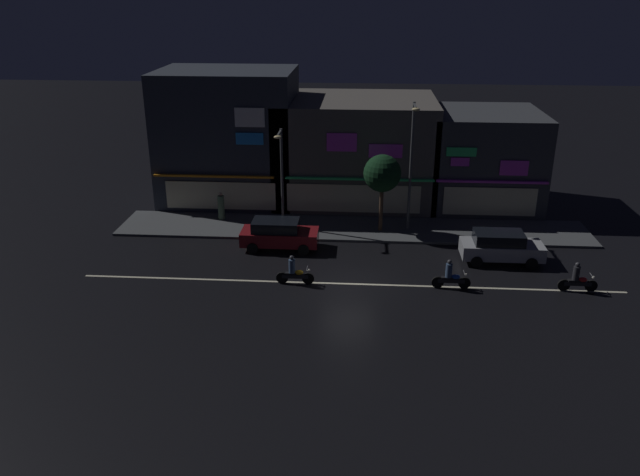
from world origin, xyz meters
TOP-DOWN VIEW (x-y plane):
  - ground_plane at (0.00, 0.00)m, footprint 140.00×140.00m
  - lane_divider_stripe at (0.00, 0.00)m, footprint 26.97×0.16m
  - sidewalk_far at (0.00, 7.58)m, footprint 28.38×4.16m
  - storefront_left_block at (-8.51, 13.06)m, footprint 8.88×6.95m
  - storefront_center_block at (0.00, 13.84)m, footprint 10.56×8.52m
  - storefront_right_block at (8.51, 13.32)m, footprint 7.17×7.47m
  - streetlamp_west at (-4.22, 7.21)m, footprint 0.44×1.64m
  - streetlamp_mid at (3.34, 7.45)m, footprint 0.44×1.64m
  - pedestrian_on_sidewalk at (-8.24, 8.46)m, footprint 0.41×0.41m
  - street_tree at (1.69, 7.24)m, footprint 2.20×2.20m
  - parked_car_near_kerb at (-4.07, 4.34)m, footprint 4.30×1.98m
  - parked_car_trailing at (8.02, 3.35)m, footprint 4.30×1.98m
  - motorcycle_lead at (-2.72, -0.15)m, footprint 1.90×0.60m
  - motorcycle_following at (11.04, -0.00)m, footprint 1.90×0.60m
  - motorcycle_opposite_lane at (4.96, -0.11)m, footprint 1.90×0.60m
  - traffic_cone at (-5.94, 4.72)m, footprint 0.36×0.36m

SIDE VIEW (x-z plane):
  - ground_plane at x=0.00m, z-range 0.00..0.00m
  - lane_divider_stripe at x=0.00m, z-range 0.00..0.01m
  - sidewalk_far at x=0.00m, z-range 0.00..0.14m
  - traffic_cone at x=-5.94m, z-range 0.00..0.55m
  - motorcycle_lead at x=-2.72m, z-range -0.13..1.39m
  - motorcycle_following at x=11.04m, z-range -0.13..1.39m
  - motorcycle_opposite_lane at x=4.96m, z-range -0.13..1.39m
  - parked_car_near_kerb at x=-4.07m, z-range 0.03..1.70m
  - parked_car_trailing at x=8.02m, z-range 0.03..1.70m
  - pedestrian_on_sidewalk at x=-8.24m, z-range 0.06..1.83m
  - storefront_right_block at x=8.51m, z-range 0.00..6.23m
  - storefront_center_block at x=0.00m, z-range 0.00..6.89m
  - street_tree at x=1.69m, z-range 1.33..5.97m
  - streetlamp_west at x=-4.22m, z-range 0.75..6.77m
  - storefront_left_block at x=-8.51m, z-range 0.00..8.77m
  - streetlamp_mid at x=3.34m, z-range 0.79..8.41m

